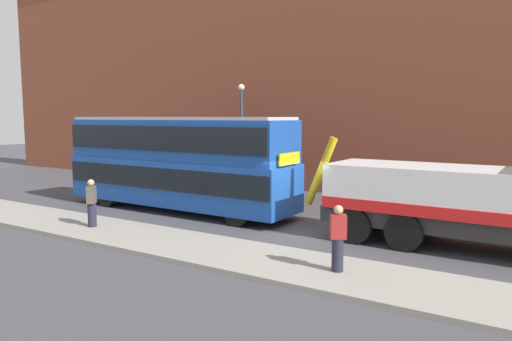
{
  "coord_description": "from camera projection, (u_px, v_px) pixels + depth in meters",
  "views": [
    {
      "loc": [
        7.3,
        -15.17,
        4.08
      ],
      "look_at": [
        -2.35,
        0.22,
        2.0
      ],
      "focal_mm": 33.17,
      "sensor_mm": 36.0,
      "label": 1
    }
  ],
  "objects": [
    {
      "name": "ground_plane",
      "position": [
        308.0,
        230.0,
        17.09
      ],
      "size": [
        120.0,
        120.0,
        0.0
      ],
      "primitive_type": "plane",
      "color": "#424247"
    },
    {
      "name": "near_kerb",
      "position": [
        243.0,
        257.0,
        13.54
      ],
      "size": [
        60.0,
        2.8,
        0.15
      ],
      "primitive_type": "cube",
      "color": "gray",
      "rests_on": "ground_plane"
    },
    {
      "name": "building_facade",
      "position": [
        386.0,
        36.0,
        23.39
      ],
      "size": [
        60.0,
        1.5,
        16.0
      ],
      "color": "brown",
      "rests_on": "ground_plane"
    },
    {
      "name": "recovery_tow_truck",
      "position": [
        490.0,
        195.0,
        13.98
      ],
      "size": [
        10.16,
        2.75,
        3.67
      ],
      "rotation": [
        0.0,
        0.0,
        -0.01
      ],
      "color": "#2D2D2D",
      "rests_on": "ground_plane"
    },
    {
      "name": "double_decker_bus",
      "position": [
        177.0,
        160.0,
        20.38
      ],
      "size": [
        11.07,
        2.68,
        4.06
      ],
      "rotation": [
        0.0,
        0.0,
        -0.01
      ],
      "color": "#19479E",
      "rests_on": "ground_plane"
    },
    {
      "name": "pedestrian_onlooker",
      "position": [
        92.0,
        204.0,
        16.87
      ],
      "size": [
        0.44,
        0.48,
        1.71
      ],
      "rotation": [
        0.0,
        0.0,
        0.6
      ],
      "color": "#232333",
      "rests_on": "near_kerb"
    },
    {
      "name": "pedestrian_bystander",
      "position": [
        338.0,
        239.0,
        11.98
      ],
      "size": [
        0.48,
        0.44,
        1.71
      ],
      "rotation": [
        0.0,
        0.0,
        2.15
      ],
      "color": "#232333",
      "rests_on": "near_kerb"
    },
    {
      "name": "street_lamp",
      "position": [
        241.0,
        128.0,
        25.85
      ],
      "size": [
        0.36,
        0.36,
        5.83
      ],
      "color": "#38383D",
      "rests_on": "ground_plane"
    }
  ]
}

